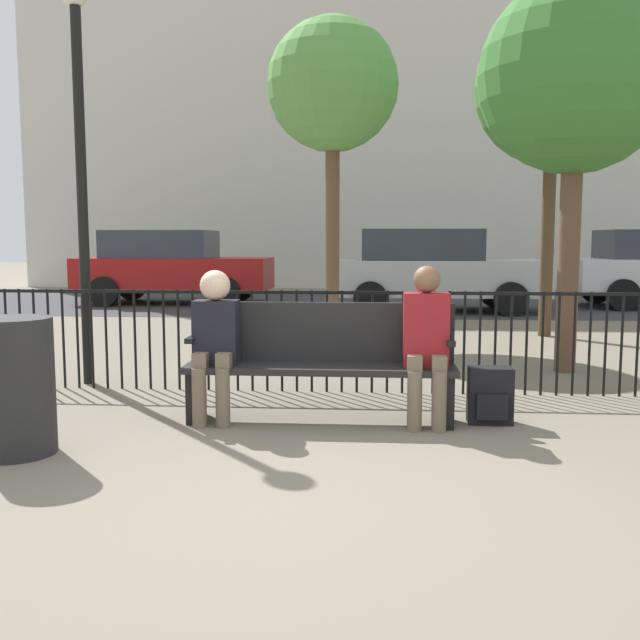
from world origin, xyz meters
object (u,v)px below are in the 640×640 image
at_px(park_bench, 321,356).
at_px(parked_car_1, 171,266).
at_px(backpack, 490,396).
at_px(tree_0, 553,88).
at_px(parked_car_0, 432,269).
at_px(tree_1, 576,78).
at_px(seated_person_0, 215,336).
at_px(lamp_post, 79,121).
at_px(seated_person_1, 426,337).
at_px(tree_2, 333,88).
at_px(trash_bin, 14,386).

relative_size(park_bench, parked_car_1, 0.50).
height_order(backpack, parked_car_1, parked_car_1).
relative_size(tree_0, parked_car_0, 1.12).
distance_m(park_bench, tree_1, 4.21).
bearing_deg(seated_person_0, lamp_post, 138.99).
distance_m(seated_person_0, backpack, 2.17).
bearing_deg(tree_0, tree_1, -99.06).
xyz_separation_m(park_bench, parked_car_0, (1.56, 8.76, 0.34)).
height_order(seated_person_1, tree_0, tree_0).
xyz_separation_m(seated_person_1, parked_car_1, (-4.88, 10.16, 0.16)).
bearing_deg(tree_1, backpack, -116.99).
xyz_separation_m(park_bench, tree_2, (-0.19, 4.85, 3.05)).
xyz_separation_m(parked_car_0, parked_car_1, (-5.64, 1.28, 0.00)).
bearing_deg(parked_car_1, tree_1, -49.94).
relative_size(backpack, tree_1, 0.11).
height_order(seated_person_1, lamp_post, lamp_post).
distance_m(seated_person_0, seated_person_1, 1.62).
bearing_deg(trash_bin, tree_1, 36.82).
bearing_deg(seated_person_0, tree_0, 54.73).
bearing_deg(backpack, tree_2, 107.16).
relative_size(park_bench, tree_1, 0.51).
height_order(tree_0, parked_car_1, tree_0).
distance_m(park_bench, lamp_post, 3.38).
distance_m(tree_1, parked_car_1, 10.41).
bearing_deg(parked_car_1, lamp_post, -79.20).
height_order(backpack, parked_car_0, parked_car_0).
xyz_separation_m(seated_person_1, tree_2, (-1.00, 4.98, 2.87)).
relative_size(seated_person_1, backpack, 2.78).
bearing_deg(seated_person_1, park_bench, 170.81).
bearing_deg(seated_person_0, tree_1, 35.96).
height_order(tree_1, parked_car_1, tree_1).
height_order(park_bench, parked_car_0, parked_car_0).
relative_size(tree_0, parked_car_1, 1.12).
height_order(park_bench, tree_0, tree_0).
relative_size(park_bench, trash_bin, 2.30).
bearing_deg(tree_2, tree_1, -44.31).
xyz_separation_m(seated_person_0, lamp_post, (-1.59, 1.38, 1.86)).
xyz_separation_m(backpack, lamp_post, (-3.71, 1.28, 2.32)).
xyz_separation_m(seated_person_0, parked_car_1, (-3.27, 10.16, 0.17)).
relative_size(park_bench, backpack, 4.77).
relative_size(tree_1, parked_car_1, 0.98).
bearing_deg(tree_1, lamp_post, -168.43).
distance_m(backpack, lamp_post, 4.56).
xyz_separation_m(tree_0, tree_1, (-0.46, -2.91, -0.50)).
relative_size(lamp_post, parked_car_0, 0.92).
distance_m(seated_person_0, parked_car_0, 9.20).
xyz_separation_m(park_bench, seated_person_0, (-0.81, -0.13, 0.17)).
xyz_separation_m(seated_person_1, backpack, (0.51, 0.10, -0.47)).
relative_size(seated_person_0, parked_car_0, 0.28).
height_order(seated_person_0, lamp_post, lamp_post).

